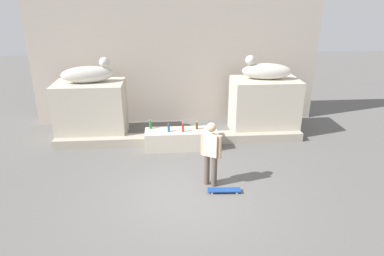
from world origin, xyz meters
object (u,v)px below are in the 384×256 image
Objects in this scene: skateboard at (224,190)px; bottle_blue at (169,128)px; bottle_brown at (197,126)px; bottle_green at (150,125)px; statue_reclining_right at (266,71)px; bottle_red at (183,128)px; skater at (211,152)px; statue_reclining_left at (88,74)px.

skateboard is 2.94m from bottle_blue.
bottle_brown is 1.43m from bottle_green.
bottle_red is (-2.77, -1.21, -1.43)m from statue_reclining_right.
bottle_blue is at bearing -169.70° from bottle_brown.
statue_reclining_right reaches higher than bottle_green.
bottle_green is 1.04m from bottle_red.
skater is 5.36× the size of bottle_red.
statue_reclining_right is at bearing -113.62° from skateboard.
skater is 0.98m from skateboard.
bottle_blue is at bearing 28.00° from statue_reclining_right.
statue_reclining_left is 6.32× the size of bottle_blue.
statue_reclining_left is 3.77m from bottle_brown.
bottle_brown is 0.48m from bottle_red.
bottle_blue is (-3.20, -1.18, -1.45)m from statue_reclining_right.
statue_reclining_right reaches higher than skateboard.
statue_reclining_left is 5.65m from statue_reclining_right.
skateboard is 2.85× the size of bottle_green.
bottle_blue is (2.45, -1.18, -1.45)m from statue_reclining_left.
statue_reclining_left is 5.86× the size of bottle_green.
statue_reclining_left is at bearing 157.28° from bottle_red.
bottle_brown is 0.89× the size of bottle_green.
bottle_green is 0.64m from bottle_blue.
bottle_brown is (-2.33, -1.02, -1.46)m from statue_reclining_right.
statue_reclining_left reaches higher than bottle_blue.
statue_reclining_left is 4.96m from skater.
skater is 6.32× the size of bottle_blue.
statue_reclining_left and statue_reclining_right have the same top height.
statue_reclining_right is at bearing 13.02° from bottle_green.
bottle_blue is (-0.87, -0.16, 0.00)m from bottle_brown.
statue_reclining_right is at bearing 23.50° from bottle_red.
skateboard is (3.74, -3.75, -2.07)m from statue_reclining_left.
bottle_green is at bearing -53.90° from skateboard.
statue_reclining_left is 3.43m from bottle_red.
statue_reclining_left is at bearing 7.80° from statue_reclining_right.
bottle_red is at bearing -44.58° from skater.
bottle_red is 0.43m from bottle_blue.
bottle_blue is at bearing 176.29° from bottle_red.
statue_reclining_right is 2.93m from bottle_brown.
statue_reclining_right is at bearing 20.20° from bottle_blue.
bottle_red is (-0.57, 2.15, -0.21)m from skater.
bottle_red is at bearing -67.91° from skateboard.
skateboard is 2.82m from bottle_brown.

